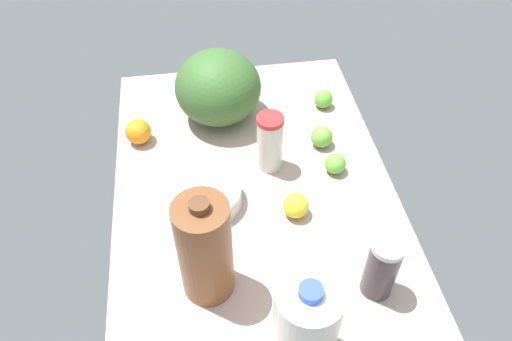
# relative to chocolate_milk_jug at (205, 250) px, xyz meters

# --- Properties ---
(countertop) EXTENTS (1.20, 0.76, 0.03)m
(countertop) POSITION_rel_chocolate_milk_jug_xyz_m (-0.25, 0.15, -0.16)
(countertop) COLOR tan
(countertop) RESTS_ON ground
(chocolate_milk_jug) EXTENTS (0.12, 0.12, 0.30)m
(chocolate_milk_jug) POSITION_rel_chocolate_milk_jug_xyz_m (0.00, 0.00, 0.00)
(chocolate_milk_jug) COLOR brown
(chocolate_milk_jug) RESTS_ON countertop
(watermelon) EXTENTS (0.26, 0.26, 0.22)m
(watermelon) POSITION_rel_chocolate_milk_jug_xyz_m (-0.60, 0.08, -0.03)
(watermelon) COLOR #37602A
(watermelon) RESTS_ON countertop
(mixing_bowl) EXTENTS (0.19, 0.19, 0.05)m
(mixing_bowl) POSITION_rel_chocolate_milk_jug_xyz_m (-0.25, 0.01, -0.11)
(mixing_bowl) COLOR silver
(mixing_bowl) RESTS_ON countertop
(shaker_bottle) EXTENTS (0.07, 0.07, 0.17)m
(shaker_bottle) POSITION_rel_chocolate_milk_jug_xyz_m (0.07, 0.38, -0.05)
(shaker_bottle) COLOR #3C333B
(shaker_bottle) RESTS_ON countertop
(milk_jug) EXTENTS (0.13, 0.13, 0.26)m
(milk_jug) POSITION_rel_chocolate_milk_jug_xyz_m (0.19, 0.18, -0.02)
(milk_jug) COLOR white
(milk_jug) RESTS_ON countertop
(tumbler_cup) EXTENTS (0.07, 0.07, 0.18)m
(tumbler_cup) POSITION_rel_chocolate_milk_jug_xyz_m (-0.36, 0.20, -0.05)
(tumbler_cup) COLOR silver
(tumbler_cup) RESTS_ON countertop
(lime_near_front) EXTENTS (0.06, 0.06, 0.06)m
(lime_near_front) POSITION_rel_chocolate_milk_jug_xyz_m (-0.31, 0.38, -0.11)
(lime_near_front) COLOR #66BB3C
(lime_near_front) RESTS_ON countertop
(orange_by_jug) EXTENTS (0.08, 0.08, 0.08)m
(orange_by_jug) POSITION_rel_chocolate_milk_jug_xyz_m (-0.52, -0.16, -0.10)
(orange_by_jug) COLOR orange
(orange_by_jug) RESTS_ON countertop
(lime_beside_bowl) EXTENTS (0.06, 0.06, 0.06)m
(lime_beside_bowl) POSITION_rel_chocolate_milk_jug_xyz_m (-0.42, 0.37, -0.11)
(lime_beside_bowl) COLOR #6CB43C
(lime_beside_bowl) RESTS_ON countertop
(lemon_loose) EXTENTS (0.07, 0.07, 0.07)m
(lemon_loose) POSITION_rel_chocolate_milk_jug_xyz_m (-0.18, 0.24, -0.11)
(lemon_loose) COLOR yellow
(lemon_loose) RESTS_ON countertop
(lime_far_back) EXTENTS (0.06, 0.06, 0.06)m
(lime_far_back) POSITION_rel_chocolate_milk_jug_xyz_m (-0.60, 0.42, -0.11)
(lime_far_back) COLOR #5DB633
(lime_far_back) RESTS_ON countertop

